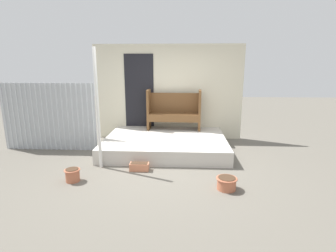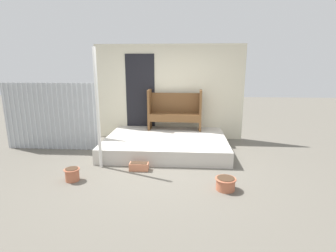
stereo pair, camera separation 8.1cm
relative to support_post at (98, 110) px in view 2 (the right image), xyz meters
name	(u,v)px [view 2 (the right image)]	position (x,y,z in m)	size (l,w,h in m)	color
ground_plane	(159,167)	(1.20, 0.06, -1.20)	(24.00, 24.00, 0.00)	#666056
porch_slab	(166,144)	(1.26, 1.17, -1.03)	(2.90, 2.21, 0.33)	beige
house_wall	(168,92)	(1.22, 2.30, 0.11)	(4.10, 0.08, 2.60)	beige
fence_corrugated	(50,117)	(-1.57, 1.07, -0.37)	(2.32, 0.05, 1.64)	#ADB2B7
support_post	(98,110)	(0.00, 0.00, 0.00)	(0.06, 0.06, 2.39)	white
bench	(175,109)	(1.44, 1.99, -0.31)	(1.44, 0.45, 1.08)	brown
flower_pot_left	(72,174)	(-0.31, -0.69, -1.07)	(0.29, 0.29, 0.24)	#B76647
flower_pot_middle	(226,183)	(2.42, -0.85, -1.08)	(0.36, 0.36, 0.21)	#B76647
planter_box_rect	(139,166)	(0.82, -0.13, -1.12)	(0.38, 0.18, 0.16)	tan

